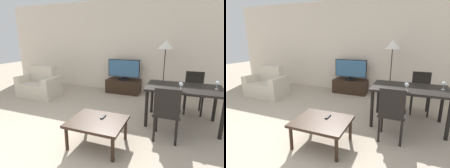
{
  "view_description": "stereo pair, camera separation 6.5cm",
  "coord_description": "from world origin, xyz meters",
  "views": [
    {
      "loc": [
        1.87,
        -1.51,
        1.56
      ],
      "look_at": [
        0.59,
        1.8,
        0.65
      ],
      "focal_mm": 28.0,
      "sensor_mm": 36.0,
      "label": 1
    },
    {
      "loc": [
        1.93,
        -1.49,
        1.56
      ],
      "look_at": [
        0.59,
        1.8,
        0.65
      ],
      "focal_mm": 28.0,
      "sensor_mm": 36.0,
      "label": 2
    }
  ],
  "objects": [
    {
      "name": "ground_plane",
      "position": [
        0.0,
        0.0,
        0.0
      ],
      "size": [
        18.0,
        18.0,
        0.0
      ],
      "primitive_type": "plane",
      "color": "tan"
    },
    {
      "name": "tv",
      "position": [
        0.37,
        3.33,
        0.7
      ],
      "size": [
        0.95,
        0.32,
        0.59
      ],
      "color": "black",
      "rests_on": "tv_stand"
    },
    {
      "name": "dining_chair_far",
      "position": [
        2.22,
        2.51,
        0.5
      ],
      "size": [
        0.4,
        0.4,
        0.88
      ],
      "color": "black",
      "rests_on": "ground_plane"
    },
    {
      "name": "remote_primary",
      "position": [
        0.85,
        0.74,
        0.41
      ],
      "size": [
        0.04,
        0.15,
        0.02
      ],
      "color": "black",
      "rests_on": "coffee_table"
    },
    {
      "name": "wine_glass_center",
      "position": [
        2.51,
        1.84,
        0.83
      ],
      "size": [
        0.07,
        0.07,
        0.15
      ],
      "color": "silver",
      "rests_on": "dining_table"
    },
    {
      "name": "floor_lamp",
      "position": [
        1.52,
        3.12,
        1.37
      ],
      "size": [
        0.39,
        0.39,
        1.55
      ],
      "color": "black",
      "rests_on": "ground_plane"
    },
    {
      "name": "wine_glass_left",
      "position": [
        1.93,
        1.52,
        0.83
      ],
      "size": [
        0.07,
        0.07,
        0.15
      ],
      "color": "silver",
      "rests_on": "dining_table"
    },
    {
      "name": "armchair",
      "position": [
        -1.72,
        2.18,
        0.3
      ],
      "size": [
        1.1,
        0.65,
        0.83
      ],
      "color": "beige",
      "rests_on": "ground_plane"
    },
    {
      "name": "coffee_table",
      "position": [
        0.81,
        0.62,
        0.35
      ],
      "size": [
        0.82,
        0.69,
        0.4
      ],
      "color": "black",
      "rests_on": "ground_plane"
    },
    {
      "name": "dining_chair_near",
      "position": [
        1.76,
        1.09,
        0.5
      ],
      "size": [
        0.4,
        0.4,
        0.88
      ],
      "color": "black",
      "rests_on": "ground_plane"
    },
    {
      "name": "dining_table",
      "position": [
        1.99,
        1.8,
        0.64
      ],
      "size": [
        1.32,
        0.81,
        0.72
      ],
      "color": "black",
      "rests_on": "ground_plane"
    },
    {
      "name": "tv_stand",
      "position": [
        0.37,
        3.33,
        0.2
      ],
      "size": [
        1.0,
        0.47,
        0.4
      ],
      "color": "black",
      "rests_on": "ground_plane"
    },
    {
      "name": "wall_back",
      "position": [
        0.0,
        3.64,
        1.35
      ],
      "size": [
        7.82,
        0.06,
        2.7
      ],
      "color": "beige",
      "rests_on": "ground_plane"
    }
  ]
}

